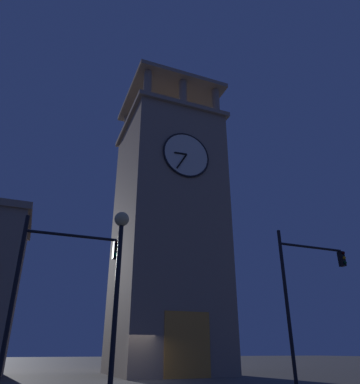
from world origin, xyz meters
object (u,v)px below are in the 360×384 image
(traffic_signal_far, at_px, (304,283))
(street_lamp, at_px, (118,267))
(clocktower, at_px, (167,230))
(traffic_signal_mid, at_px, (49,275))

(traffic_signal_far, bearing_deg, street_lamp, 20.28)
(clocktower, height_order, street_lamp, clocktower)
(clocktower, xyz_separation_m, traffic_signal_far, (-2.00, 13.60, -6.47))
(clocktower, height_order, traffic_signal_mid, clocktower)
(traffic_signal_mid, distance_m, street_lamp, 4.93)
(traffic_signal_mid, xyz_separation_m, traffic_signal_far, (-11.30, 1.06, 0.25))
(traffic_signal_mid, bearing_deg, street_lamp, 109.89)
(traffic_signal_far, xyz_separation_m, street_lamp, (9.63, 3.56, -0.73))
(traffic_signal_mid, bearing_deg, clocktower, -126.54)
(clocktower, bearing_deg, traffic_signal_far, 98.37)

